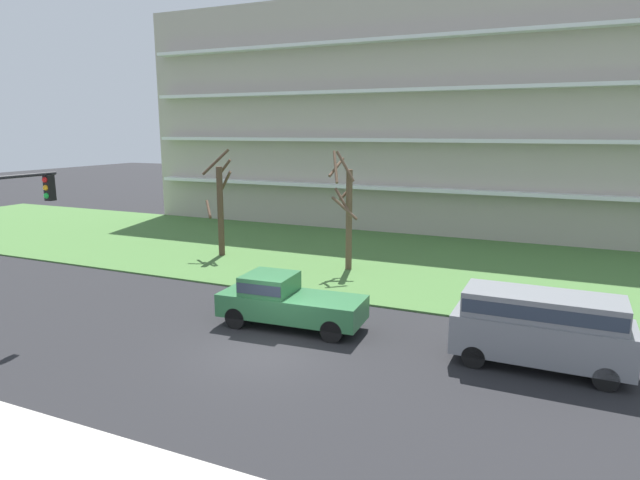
# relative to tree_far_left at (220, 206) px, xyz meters

# --- Properties ---
(ground) EXTENTS (160.00, 160.00, 0.00)m
(ground) POSITION_rel_tree_far_left_xyz_m (9.26, -11.22, -2.97)
(ground) COLOR #232326
(grass_lawn_strip) EXTENTS (80.00, 16.00, 0.08)m
(grass_lawn_strip) POSITION_rel_tree_far_left_xyz_m (9.26, 2.78, -2.93)
(grass_lawn_strip) COLOR #477238
(grass_lawn_strip) RESTS_ON ground
(apartment_building) EXTENTS (44.87, 11.97, 16.35)m
(apartment_building) POSITION_rel_tree_far_left_xyz_m (9.26, 16.29, 5.20)
(apartment_building) COLOR #B2A899
(apartment_building) RESTS_ON ground
(tree_far_left) EXTENTS (1.85, 2.21, 6.16)m
(tree_far_left) POSITION_rel_tree_far_left_xyz_m (0.00, 0.00, 0.00)
(tree_far_left) COLOR #4C3828
(tree_far_left) RESTS_ON ground
(tree_left) EXTENTS (1.78, 1.90, 6.21)m
(tree_left) POSITION_rel_tree_far_left_xyz_m (7.87, -0.17, 0.20)
(tree_left) COLOR brown
(tree_left) RESTS_ON ground
(pickup_green_near_left) EXTENTS (5.50, 2.30, 1.95)m
(pickup_green_near_left) POSITION_rel_tree_far_left_xyz_m (8.81, -8.73, -1.95)
(pickup_green_near_left) COLOR #2D6B3D
(pickup_green_near_left) RESTS_ON ground
(van_gray_center_left) EXTENTS (5.22, 2.04, 2.36)m
(van_gray_center_left) POSITION_rel_tree_far_left_xyz_m (17.62, -8.72, -1.58)
(van_gray_center_left) COLOR slate
(van_gray_center_left) RESTS_ON ground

